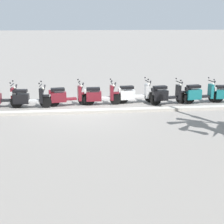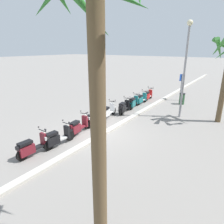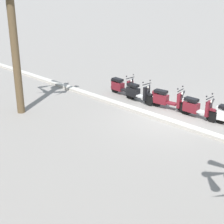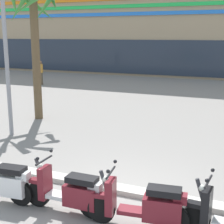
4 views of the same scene
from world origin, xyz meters
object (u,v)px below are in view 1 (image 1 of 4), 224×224
scooter_black_second_in_line (166,95)px  scooter_maroon_last_in_row (65,96)px  scooter_teal_mid_front (199,94)px  scooter_maroon_far_back (99,95)px  scooter_black_lead_nearest (28,98)px  scooter_maroon_mid_centre (0,98)px  scooter_white_mid_rear (133,94)px

scooter_black_second_in_line → scooter_maroon_last_in_row: size_ratio=0.96×
scooter_teal_mid_front → scooter_maroon_far_back: bearing=-2.4°
scooter_teal_mid_front → scooter_black_lead_nearest: bearing=-0.0°
scooter_teal_mid_front → scooter_maroon_last_in_row: (6.13, -0.16, -0.01)m
scooter_maroon_mid_centre → scooter_black_lead_nearest: bearing=170.0°
scooter_black_second_in_line → scooter_white_mid_rear: bearing=-16.4°
scooter_teal_mid_front → scooter_white_mid_rear: (3.00, -0.36, -0.02)m
scooter_maroon_last_in_row → scooter_black_lead_nearest: bearing=5.5°
scooter_maroon_far_back → scooter_maroon_mid_centre: (4.41, -0.03, -0.00)m
scooter_white_mid_rear → scooter_black_lead_nearest: (4.77, 0.36, 0.00)m
scooter_maroon_far_back → scooter_maroon_mid_centre: same height
scooter_black_second_in_line → scooter_maroon_mid_centre: same height
scooter_white_mid_rear → scooter_maroon_far_back: (1.59, 0.17, -0.00)m
scooter_black_second_in_line → scooter_black_lead_nearest: same height
scooter_white_mid_rear → scooter_maroon_far_back: same height
scooter_maroon_last_in_row → scooter_maroon_mid_centre: size_ratio=1.04×
scooter_maroon_far_back → scooter_black_lead_nearest: (3.17, 0.19, 0.00)m
scooter_white_mid_rear → scooter_maroon_mid_centre: bearing=1.4°
scooter_teal_mid_front → scooter_black_second_in_line: bearing=2.0°
scooter_black_second_in_line → scooter_maroon_far_back: same height
scooter_white_mid_rear → scooter_maroon_far_back: size_ratio=1.07×
scooter_black_lead_nearest → scooter_maroon_mid_centre: size_ratio=1.01×
scooter_black_second_in_line → scooter_white_mid_rear: same height
scooter_maroon_far_back → scooter_black_lead_nearest: size_ratio=0.96×
scooter_teal_mid_front → scooter_black_lead_nearest: (7.77, -0.00, -0.02)m
scooter_white_mid_rear → scooter_black_lead_nearest: size_ratio=1.02×
scooter_maroon_last_in_row → scooter_black_lead_nearest: same height
scooter_teal_mid_front → scooter_white_mid_rear: same height
scooter_black_lead_nearest → scooter_maroon_last_in_row: bearing=-174.5°
scooter_maroon_far_back → scooter_black_second_in_line: bearing=175.2°
scooter_black_lead_nearest → scooter_maroon_far_back: bearing=-176.5°
scooter_black_second_in_line → scooter_maroon_far_back: size_ratio=1.04×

